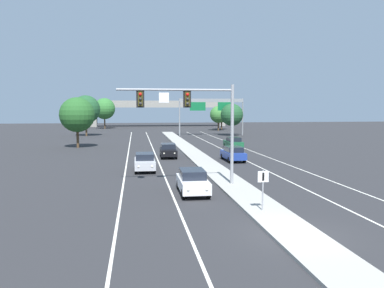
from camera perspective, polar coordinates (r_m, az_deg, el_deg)
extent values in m
plane|color=#28282B|center=(18.81, 14.59, -12.56)|extent=(260.00, 260.00, 0.00)
cube|color=#9E9B93|center=(35.64, 3.35, -3.80)|extent=(2.40, 110.00, 0.15)
cube|color=silver|center=(41.94, -4.88, -2.53)|extent=(0.14, 100.00, 0.01)
cube|color=silver|center=(43.49, 7.60, -2.28)|extent=(0.14, 100.00, 0.01)
cube|color=silver|center=(41.89, -9.39, -2.59)|extent=(0.14, 100.00, 0.01)
cube|color=silver|center=(44.49, 11.69, -2.17)|extent=(0.14, 100.00, 0.01)
cylinder|color=gray|center=(28.85, 5.81, 1.38)|extent=(0.24, 0.24, 7.20)
cylinder|color=gray|center=(28.10, -2.39, 7.83)|extent=(8.24, 0.16, 0.16)
cube|color=black|center=(28.21, -0.72, 6.50)|extent=(0.56, 0.06, 1.20)
cube|color=#38330F|center=(28.17, -0.71, 6.50)|extent=(0.32, 0.32, 1.00)
sphere|color=red|center=(28.01, -0.66, 7.16)|extent=(0.22, 0.22, 0.22)
sphere|color=#282828|center=(28.00, -0.66, 6.51)|extent=(0.22, 0.22, 0.22)
sphere|color=#282828|center=(28.00, -0.66, 5.85)|extent=(0.22, 0.22, 0.22)
cube|color=black|center=(27.98, -7.47, 6.46)|extent=(0.56, 0.06, 1.20)
cube|color=#38330F|center=(27.94, -7.47, 6.47)|extent=(0.32, 0.32, 1.00)
sphere|color=red|center=(27.78, -7.47, 7.13)|extent=(0.22, 0.22, 0.22)
sphere|color=#282828|center=(27.77, -7.47, 6.47)|extent=(0.22, 0.22, 0.22)
sphere|color=#282828|center=(27.76, -7.46, 5.81)|extent=(0.22, 0.22, 0.22)
cube|color=white|center=(27.99, -4.07, 6.70)|extent=(0.70, 0.04, 0.70)
cylinder|color=gray|center=(21.83, 10.18, -6.58)|extent=(0.08, 0.08, 2.20)
cube|color=white|center=(21.66, 10.23, -4.66)|extent=(0.60, 0.03, 0.60)
cube|color=black|center=(21.64, 10.25, -4.67)|extent=(0.12, 0.01, 0.44)
cube|color=silver|center=(26.34, 0.10, -5.73)|extent=(1.84, 4.42, 0.70)
cube|color=black|center=(26.44, 0.04, -4.30)|extent=(1.61, 2.39, 0.56)
sphere|color=#EAE5C6|center=(24.30, 2.15, -6.56)|extent=(0.18, 0.18, 0.18)
sphere|color=#EAE5C6|center=(24.14, -0.57, -6.64)|extent=(0.18, 0.18, 0.18)
cylinder|color=black|center=(25.08, 2.39, -7.12)|extent=(0.23, 0.64, 0.64)
cylinder|color=black|center=(24.86, -1.28, -7.23)|extent=(0.23, 0.64, 0.64)
cylinder|color=black|center=(27.98, 1.32, -5.81)|extent=(0.23, 0.64, 0.64)
cylinder|color=black|center=(27.78, -1.96, -5.89)|extent=(0.23, 0.64, 0.64)
cube|color=#B7B7BC|center=(35.86, -6.84, -2.81)|extent=(1.81, 4.40, 0.70)
cube|color=black|center=(36.00, -6.86, -1.77)|extent=(1.59, 2.38, 0.56)
sphere|color=#EAE5C6|center=(33.72, -5.78, -3.23)|extent=(0.18, 0.18, 0.18)
sphere|color=#EAE5C6|center=(33.69, -7.74, -3.26)|extent=(0.18, 0.18, 0.18)
cylinder|color=black|center=(34.46, -5.44, -3.72)|extent=(0.22, 0.64, 0.64)
cylinder|color=black|center=(34.43, -8.11, -3.76)|extent=(0.22, 0.64, 0.64)
cylinder|color=black|center=(37.42, -5.66, -3.00)|extent=(0.22, 0.64, 0.64)
cylinder|color=black|center=(37.39, -8.11, -3.03)|extent=(0.22, 0.64, 0.64)
cube|color=black|center=(45.16, -3.45, -1.11)|extent=(1.92, 4.45, 0.70)
cube|color=black|center=(45.31, -3.46, -0.28)|extent=(1.65, 2.42, 0.56)
sphere|color=#EAE5C6|center=(43.03, -2.52, -1.36)|extent=(0.18, 0.18, 0.18)
sphere|color=#EAE5C6|center=(42.96, -4.06, -1.37)|extent=(0.18, 0.18, 0.18)
cylinder|color=black|center=(43.77, -2.29, -1.77)|extent=(0.24, 0.65, 0.64)
cylinder|color=black|center=(43.68, -4.39, -1.79)|extent=(0.24, 0.65, 0.64)
cylinder|color=black|center=(46.74, -2.56, -1.32)|extent=(0.24, 0.65, 0.64)
cylinder|color=black|center=(46.65, -4.52, -1.34)|extent=(0.24, 0.65, 0.64)
cube|color=navy|center=(42.34, 5.93, -1.56)|extent=(1.90, 4.44, 0.70)
cube|color=black|center=(42.06, 6.02, -0.74)|extent=(1.64, 2.41, 0.56)
sphere|color=#EAE5C6|center=(44.29, 4.47, -1.18)|extent=(0.18, 0.18, 0.18)
sphere|color=#EAE5C6|center=(44.57, 5.91, -1.15)|extent=(0.18, 0.18, 0.18)
cylinder|color=black|center=(43.62, 4.40, -1.80)|extent=(0.23, 0.64, 0.64)
cylinder|color=black|center=(44.03, 6.42, -1.76)|extent=(0.23, 0.64, 0.64)
cylinder|color=black|center=(40.74, 5.40, -2.32)|extent=(0.23, 0.64, 0.64)
cylinder|color=black|center=(41.18, 7.55, -2.26)|extent=(0.23, 0.64, 0.64)
cube|color=#195633|center=(55.20, 5.96, 0.05)|extent=(1.90, 4.44, 0.70)
cube|color=black|center=(54.93, 6.03, 0.68)|extent=(1.64, 2.41, 0.56)
sphere|color=#EAE5C6|center=(57.15, 4.83, 0.29)|extent=(0.18, 0.18, 0.18)
sphere|color=#EAE5C6|center=(57.44, 5.94, 0.30)|extent=(0.18, 0.18, 0.18)
cylinder|color=black|center=(56.47, 4.77, -0.18)|extent=(0.23, 0.64, 0.64)
cylinder|color=black|center=(56.88, 6.34, -0.16)|extent=(0.23, 0.64, 0.64)
cylinder|color=black|center=(53.58, 5.56, -0.49)|extent=(0.23, 0.64, 0.64)
cylinder|color=black|center=(54.02, 7.20, -0.46)|extent=(0.23, 0.64, 0.64)
cylinder|color=gray|center=(79.26, -1.81, 3.90)|extent=(0.28, 0.28, 7.50)
cylinder|color=gray|center=(81.72, 7.31, 3.90)|extent=(0.28, 0.28, 7.50)
cube|color=gray|center=(80.22, 2.83, 6.30)|extent=(13.00, 0.36, 0.70)
cube|color=#0F6033|center=(79.52, 0.82, 5.45)|extent=(3.20, 0.08, 1.70)
cube|color=#0F6033|center=(80.61, 4.86, 5.43)|extent=(3.20, 0.08, 1.70)
cube|color=gray|center=(119.17, -4.77, 5.54)|extent=(42.40, 6.40, 1.10)
cube|color=gray|center=(116.19, -4.68, 6.04)|extent=(42.40, 0.36, 0.90)
cube|color=gray|center=(119.62, -14.00, 3.78)|extent=(1.80, 2.40, 5.65)
cube|color=gray|center=(121.86, 4.32, 3.95)|extent=(1.80, 2.40, 5.65)
cylinder|color=#4C3823|center=(108.29, -12.48, 2.99)|extent=(0.36, 0.36, 3.09)
sphere|color=#2D6B2D|center=(108.21, -12.52, 5.00)|extent=(5.64, 5.64, 5.64)
cylinder|color=#4C3823|center=(58.33, -16.16, 0.82)|extent=(0.36, 0.36, 2.70)
sphere|color=#235623|center=(58.17, -16.25, 4.08)|extent=(4.93, 4.93, 4.93)
cylinder|color=#4C3823|center=(79.63, 5.75, 2.06)|extent=(0.36, 0.36, 2.44)
sphere|color=#1E4C28|center=(79.51, 5.77, 4.22)|extent=(4.46, 4.46, 4.46)
cylinder|color=#4C3823|center=(81.61, -15.01, 2.20)|extent=(0.36, 0.36, 3.06)
sphere|color=#1E4C28|center=(81.50, -15.07, 4.85)|extent=(5.60, 5.60, 5.60)
cylinder|color=#4C3823|center=(97.73, 3.82, 2.63)|extent=(0.36, 0.36, 2.28)
sphere|color=#387533|center=(97.64, 3.83, 4.28)|extent=(4.18, 4.18, 4.18)
cylinder|color=#4C3823|center=(102.40, 4.28, 2.73)|extent=(0.36, 0.36, 2.22)
sphere|color=#387533|center=(102.31, 4.29, 4.26)|extent=(4.06, 4.06, 4.06)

